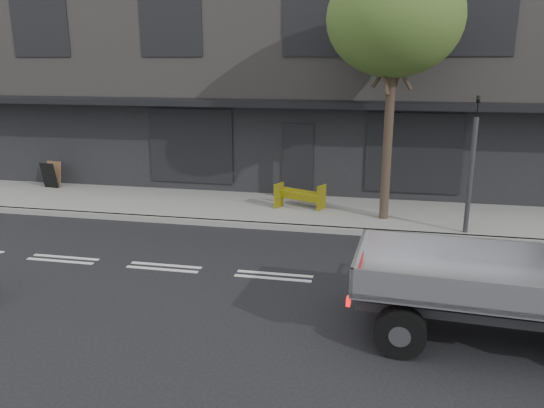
{
  "coord_description": "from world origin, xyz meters",
  "views": [
    {
      "loc": [
        1.99,
        -9.92,
        4.29
      ],
      "look_at": [
        -0.14,
        0.5,
        1.4
      ],
      "focal_mm": 35.0,
      "sensor_mm": 36.0,
      "label": 1
    }
  ],
  "objects_px": {
    "street_tree": "(395,19)",
    "sandwich_board": "(49,176)",
    "construction_barrier": "(299,197)",
    "traffic_light_pole": "(471,173)"
  },
  "relations": [
    {
      "from": "street_tree",
      "to": "sandwich_board",
      "type": "height_order",
      "value": "street_tree"
    },
    {
      "from": "street_tree",
      "to": "sandwich_board",
      "type": "distance_m",
      "value": 12.0
    },
    {
      "from": "construction_barrier",
      "to": "sandwich_board",
      "type": "bearing_deg",
      "value": 173.34
    },
    {
      "from": "sandwich_board",
      "to": "street_tree",
      "type": "bearing_deg",
      "value": 0.67
    },
    {
      "from": "traffic_light_pole",
      "to": "construction_barrier",
      "type": "relative_size",
      "value": 2.63
    },
    {
      "from": "traffic_light_pole",
      "to": "sandwich_board",
      "type": "relative_size",
      "value": 4.07
    },
    {
      "from": "traffic_light_pole",
      "to": "construction_barrier",
      "type": "bearing_deg",
      "value": 164.91
    },
    {
      "from": "construction_barrier",
      "to": "sandwich_board",
      "type": "relative_size",
      "value": 1.54
    },
    {
      "from": "street_tree",
      "to": "traffic_light_pole",
      "type": "distance_m",
      "value": 4.23
    },
    {
      "from": "traffic_light_pole",
      "to": "sandwich_board",
      "type": "bearing_deg",
      "value": 170.45
    }
  ]
}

